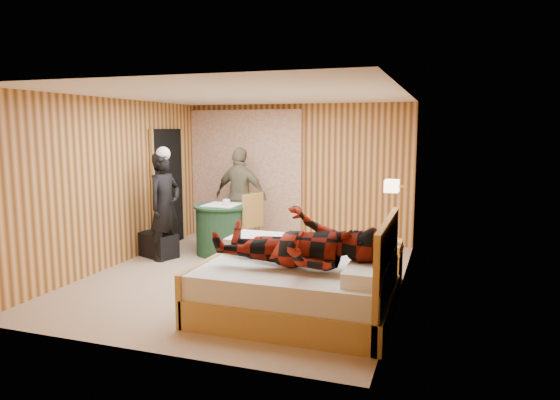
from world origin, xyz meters
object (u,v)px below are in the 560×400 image
(round_table, at_px, (223,229))
(woman_standing, at_px, (165,206))
(chair_near, at_px, (248,219))
(nightstand, at_px, (385,262))
(chair_far, at_px, (241,214))
(man_on_bed, at_px, (297,230))
(man_at_table, at_px, (241,196))
(bed, at_px, (301,285))
(duffel_bag, at_px, (157,245))
(wall_lamp, at_px, (392,186))

(round_table, distance_m, woman_standing, 1.03)
(chair_near, bearing_deg, nightstand, 89.42)
(nightstand, relative_size, chair_far, 0.64)
(round_table, bearing_deg, nightstand, -16.57)
(round_table, xyz_separation_m, man_on_bed, (2.01, -2.43, 0.58))
(nightstand, bearing_deg, round_table, 163.43)
(round_table, distance_m, chair_far, 0.73)
(man_on_bed, bearing_deg, man_at_table, 122.12)
(chair_near, bearing_deg, bed, 55.17)
(chair_far, bearing_deg, woman_standing, -95.48)
(chair_far, bearing_deg, man_at_table, 143.61)
(chair_near, xyz_separation_m, man_on_bed, (1.60, -2.53, 0.41))
(man_on_bed, bearing_deg, nightstand, 65.68)
(man_at_table, bearing_deg, man_on_bed, 129.62)
(bed, relative_size, nightstand, 3.53)
(chair_far, distance_m, woman_standing, 1.56)
(chair_near, bearing_deg, chair_far, -127.92)
(nightstand, height_order, duffel_bag, nightstand)
(man_at_table, bearing_deg, woman_standing, 71.02)
(round_table, bearing_deg, man_on_bed, -50.37)
(man_at_table, bearing_deg, bed, 131.18)
(chair_near, height_order, duffel_bag, chair_near)
(wall_lamp, height_order, woman_standing, woman_standing)
(wall_lamp, bearing_deg, duffel_bag, 178.19)
(duffel_bag, distance_m, man_on_bed, 3.59)
(woman_standing, bearing_deg, chair_far, -15.95)
(wall_lamp, xyz_separation_m, duffel_bag, (-3.70, 0.12, -1.11))
(round_table, relative_size, duffel_bag, 1.36)
(wall_lamp, xyz_separation_m, bed, (-0.80, -1.56, -0.97))
(wall_lamp, height_order, nightstand, wall_lamp)
(wall_lamp, xyz_separation_m, chair_far, (-2.76, 1.36, -0.76))
(wall_lamp, distance_m, chair_far, 3.17)
(chair_far, height_order, man_on_bed, man_on_bed)
(wall_lamp, height_order, man_on_bed, man_on_bed)
(woman_standing, bearing_deg, nightstand, -80.80)
(nightstand, bearing_deg, woman_standing, 176.69)
(wall_lamp, xyz_separation_m, man_on_bed, (-0.77, -1.79, -0.30))
(round_table, height_order, chair_far, chair_far)
(bed, height_order, nightstand, bed)
(wall_lamp, xyz_separation_m, woman_standing, (-3.48, 0.02, -0.45))
(nightstand, distance_m, chair_far, 3.13)
(round_table, xyz_separation_m, duffel_bag, (-0.91, -0.52, -0.22))
(chair_far, xyz_separation_m, woman_standing, (-0.73, -1.34, 0.31))
(chair_near, relative_size, woman_standing, 0.60)
(nightstand, relative_size, man_at_table, 0.34)
(man_on_bed, bearing_deg, round_table, 129.63)
(nightstand, bearing_deg, bed, -118.70)
(round_table, relative_size, chair_near, 0.92)
(bed, relative_size, duffel_bag, 3.08)
(wall_lamp, xyz_separation_m, man_at_table, (-2.79, 1.42, -0.44))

